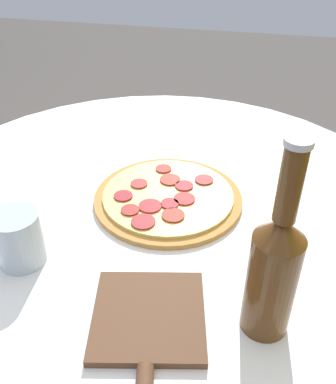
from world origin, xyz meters
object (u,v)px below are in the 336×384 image
(pizza_paddle, at_px, (148,334))
(drinking_glass, at_px, (19,239))
(pizza, at_px, (168,197))
(beer_bottle, at_px, (274,269))

(pizza_paddle, xyz_separation_m, drinking_glass, (-0.10, -0.24, 0.04))
(pizza, distance_m, drinking_glass, 0.29)
(pizza, relative_size, beer_bottle, 0.99)
(pizza_paddle, height_order, drinking_glass, drinking_glass)
(pizza_paddle, bearing_deg, pizza, 175.81)
(pizza, xyz_separation_m, drinking_glass, (0.21, -0.19, 0.04))
(pizza, bearing_deg, beer_bottle, 37.38)
(beer_bottle, distance_m, pizza_paddle, 0.19)
(pizza_paddle, bearing_deg, drinking_glass, -124.96)
(beer_bottle, bearing_deg, pizza_paddle, -69.32)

